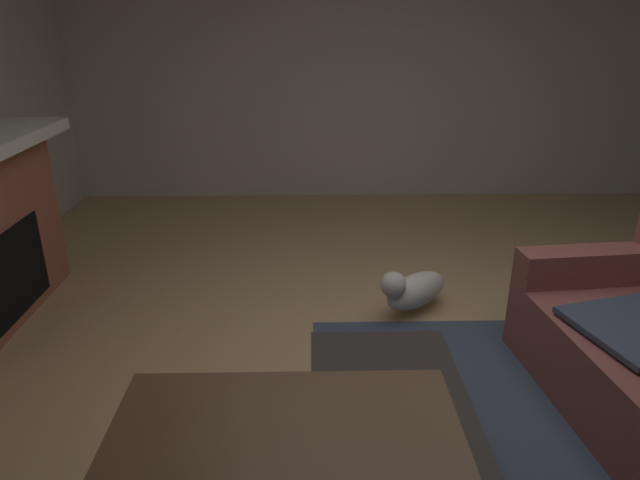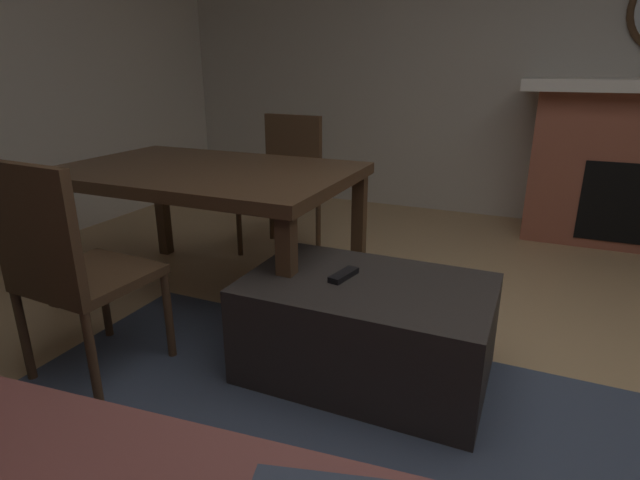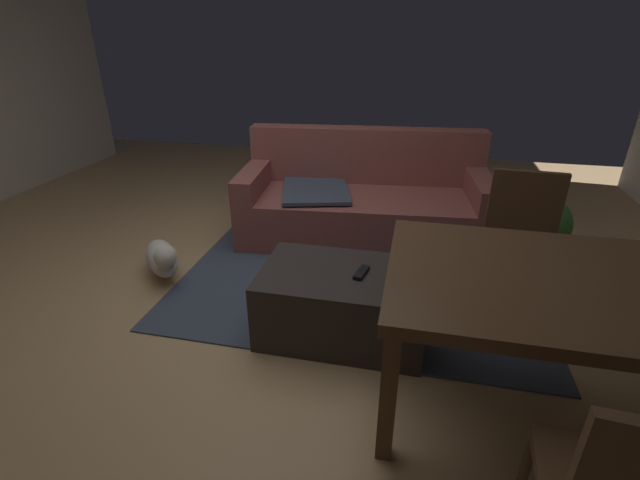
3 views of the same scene
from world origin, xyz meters
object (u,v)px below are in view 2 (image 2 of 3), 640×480
at_px(ottoman_coffee_table, 366,329).
at_px(tv_remote, 344,275).
at_px(dining_chair_south, 286,176).
at_px(dining_table, 206,182).
at_px(dining_chair_north, 68,263).

bearing_deg(ottoman_coffee_table, tv_remote, -1.03).
distance_m(tv_remote, dining_chair_south, 1.59).
distance_m(tv_remote, dining_table, 1.04).
relative_size(dining_table, dining_chair_south, 1.66).
relative_size(ottoman_coffee_table, dining_chair_south, 1.06).
bearing_deg(dining_table, dining_chair_north, 89.67).
relative_size(ottoman_coffee_table, dining_chair_north, 1.06).
xyz_separation_m(dining_table, dining_chair_south, (-0.01, -0.90, -0.14)).
bearing_deg(ottoman_coffee_table, dining_table, -20.48).
height_order(ottoman_coffee_table, tv_remote, tv_remote).
bearing_deg(dining_table, tv_remote, 157.56).
distance_m(dining_chair_south, dining_chair_north, 1.80).
bearing_deg(dining_chair_north, tv_remote, -151.70).
bearing_deg(dining_chair_south, dining_table, 89.53).
bearing_deg(dining_chair_south, dining_chair_north, 89.60).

